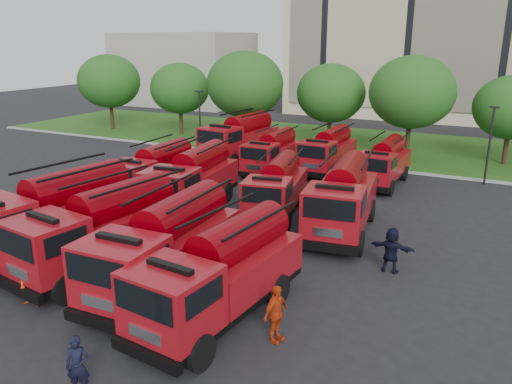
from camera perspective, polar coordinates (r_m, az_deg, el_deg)
ground at (r=23.59m, az=-8.53°, el=-5.89°), size 140.00×140.00×0.00m
lawn at (r=46.34m, az=10.27°, el=5.51°), size 70.00×16.00×0.12m
curb at (r=38.81m, az=6.79°, el=3.45°), size 70.00×0.30×0.14m
apartment_building at (r=66.51m, az=18.45°, el=19.15°), size 30.00×14.18×25.00m
side_building at (r=75.12m, az=-8.25°, el=13.75°), size 18.00×12.00×10.00m
tree_0 at (r=54.20m, az=-16.45°, el=12.04°), size 6.30×6.30×7.70m
tree_1 at (r=49.98m, az=-8.71°, el=11.62°), size 5.71×5.71×6.98m
tree_2 at (r=44.45m, az=-1.25°, el=12.19°), size 6.72×6.72×8.22m
tree_3 at (r=44.06m, az=8.55°, el=11.09°), size 5.88×5.88×7.19m
tree_4 at (r=40.87m, az=17.40°, el=10.82°), size 6.55×6.55×8.01m
tree_5 at (r=41.39m, az=27.20°, el=8.58°), size 5.46×5.46×6.68m
lamp_post_0 at (r=42.06m, az=-6.44°, el=8.44°), size 0.60×0.25×5.11m
lamp_post_1 at (r=35.37m, az=25.17°, el=5.30°), size 0.60×0.25×5.11m
fire_truck_0 at (r=23.45m, az=-22.04°, el=-2.36°), size 3.87×8.29×3.63m
fire_truck_1 at (r=21.27m, az=-17.15°, el=-4.06°), size 3.64×7.87×3.45m
fire_truck_2 at (r=18.98m, az=-10.28°, el=-6.11°), size 3.05×7.72×3.47m
fire_truck_3 at (r=16.89m, az=-4.03°, el=-9.18°), size 3.26×7.50×3.31m
fire_truck_4 at (r=30.39m, az=-11.47°, el=2.32°), size 2.71×6.93×3.12m
fire_truck_5 at (r=27.73m, az=-7.26°, el=1.40°), size 3.42×7.68×3.38m
fire_truck_6 at (r=26.75m, az=2.38°, el=0.51°), size 3.52×6.89×3.00m
fire_truck_7 at (r=24.65m, az=9.88°, el=-0.67°), size 3.61×7.80×3.42m
fire_truck_8 at (r=39.09m, az=-1.85°, el=6.22°), size 3.41×7.96×3.52m
fire_truck_9 at (r=35.42m, az=1.88°, el=4.55°), size 2.47×6.41×2.89m
fire_truck_10 at (r=35.95m, az=8.23°, el=4.69°), size 2.58×6.72×3.03m
fire_truck_11 at (r=33.45m, az=14.44°, el=3.28°), size 2.47×6.45×2.91m
firefighter_1 at (r=19.93m, az=-24.04°, el=-11.79°), size 0.89×0.55×1.72m
firefighter_2 at (r=16.45m, az=2.24°, el=-16.62°), size 0.88×1.24×1.92m
firefighter_3 at (r=19.27m, az=-1.25°, el=-11.19°), size 1.18×0.86×1.63m
firefighter_4 at (r=22.84m, az=-13.74°, el=-7.00°), size 1.04×0.82×1.87m
firefighter_5 at (r=21.43m, az=15.00°, el=-8.76°), size 1.79×0.81×1.91m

